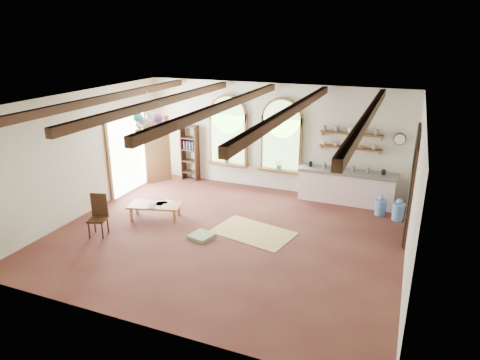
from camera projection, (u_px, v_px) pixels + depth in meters
The scene contains 27 objects.
floor at pixel (225, 236), 10.18m from camera, with size 8.00×8.00×0.00m, color brown.
ceiling_beams at pixel (224, 106), 9.14m from camera, with size 6.20×6.80×0.18m, color #341C10, non-canonical shape.
window_left at pixel (228, 133), 13.12m from camera, with size 1.30×0.28×2.20m.
window_right at pixel (281, 138), 12.52m from camera, with size 1.30×0.28×2.20m.
left_doorway at pixel (128, 153), 12.76m from camera, with size 0.10×1.90×2.50m, color brown.
right_doorway at pixel (410, 194), 9.73m from camera, with size 0.10×1.30×2.40m, color black.
kitchen_counter at pixel (346, 186), 12.00m from camera, with size 2.68×0.62×0.94m.
wall_shelf_lower at pixel (350, 148), 11.80m from camera, with size 1.70×0.24×0.04m, color brown.
wall_shelf_upper at pixel (352, 134), 11.67m from camera, with size 1.70×0.24×0.04m, color brown.
wall_clock at pixel (400, 139), 11.31m from camera, with size 0.32×0.32×0.04m, color black.
bookshelf at pixel (190, 153), 13.73m from camera, with size 0.53×0.32×1.80m.
coffee_table at pixel (155, 206), 11.05m from camera, with size 1.44×0.94×0.38m.
side_chair at pixel (99, 224), 10.12m from camera, with size 0.49×0.49×1.01m.
floor_mat at pixel (253, 232), 10.33m from camera, with size 1.88×1.16×0.02m, color tan.
floor_cushion at pixel (201, 236), 10.07m from camera, with size 0.50×0.50×0.09m, color gray.
water_jug_a at pixel (398, 211), 10.95m from camera, with size 0.30×0.30×0.58m.
water_jug_b at pixel (381, 206), 11.26m from camera, with size 0.28×0.28×0.55m.
balloon_cluster at pixel (149, 124), 10.96m from camera, with size 0.94×0.94×1.15m.
table_book at pixel (150, 203), 11.11m from camera, with size 0.15×0.22×0.02m, color olive.
tablet at pixel (152, 206), 10.90m from camera, with size 0.17×0.25×0.01m, color black.
potted_plant_left at pixel (227, 158), 13.29m from camera, with size 0.27×0.23×0.30m, color #598C4C.
potted_plant_right at pixel (279, 165), 12.69m from camera, with size 0.27×0.23×0.30m, color #598C4C.
shelf_cup_a at pixel (323, 143), 12.04m from camera, with size 0.12×0.10×0.10m, color white.
shelf_cup_b at pixel (336, 144), 11.92m from camera, with size 0.10×0.10×0.09m, color beige.
shelf_bowl_a at pixel (349, 146), 11.81m from camera, with size 0.22×0.22×0.05m, color beige.
shelf_bowl_b at pixel (362, 147), 11.68m from camera, with size 0.20×0.20×0.06m, color #8C664C.
shelf_vase at pixel (375, 146), 11.54m from camera, with size 0.18×0.18×0.19m, color slate.
Camera 1 is at (3.75, -8.35, 4.65)m, focal length 32.00 mm.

